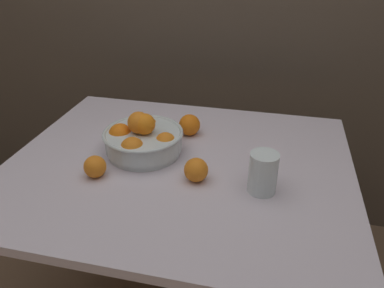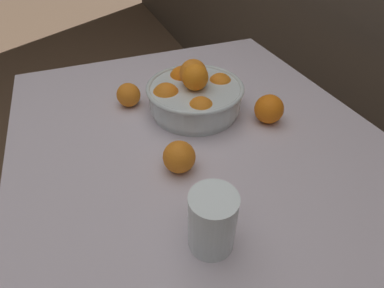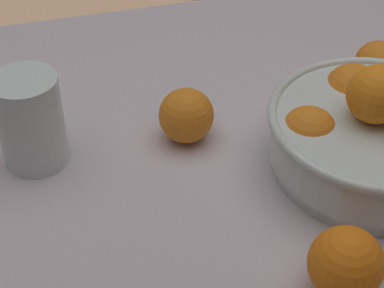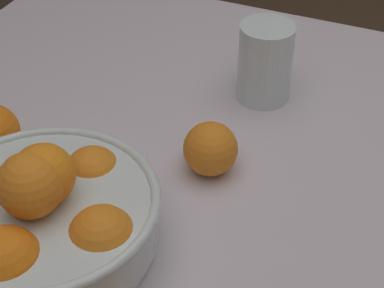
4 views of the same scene
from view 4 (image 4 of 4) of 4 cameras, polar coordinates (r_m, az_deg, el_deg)
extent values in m
cube|color=silver|center=(0.87, -5.64, -4.68)|extent=(1.13, 0.94, 0.03)
cylinder|color=#936B47|center=(1.60, -9.37, 1.14)|extent=(0.05, 0.05, 0.71)
cylinder|color=silver|center=(0.79, -12.57, -8.61)|extent=(0.25, 0.25, 0.02)
cylinder|color=silver|center=(0.76, -12.97, -6.63)|extent=(0.26, 0.26, 0.06)
torus|color=silver|center=(0.74, -13.29, -5.04)|extent=(0.27, 0.27, 0.01)
sphere|color=orange|center=(0.80, -8.77, -2.75)|extent=(0.07, 0.07, 0.07)
sphere|color=orange|center=(0.71, -16.22, -10.23)|extent=(0.08, 0.08, 0.08)
sphere|color=orange|center=(0.72, -7.97, -8.44)|extent=(0.08, 0.08, 0.08)
sphere|color=orange|center=(0.71, -14.19, -3.56)|extent=(0.07, 0.07, 0.07)
sphere|color=orange|center=(0.72, -13.06, -2.67)|extent=(0.07, 0.07, 0.07)
cylinder|color=#F4A314|center=(1.01, 6.45, 6.42)|extent=(0.07, 0.07, 0.09)
cylinder|color=silver|center=(1.00, 6.52, 7.23)|extent=(0.08, 0.08, 0.12)
sphere|color=orange|center=(0.86, 1.65, -0.43)|extent=(0.07, 0.07, 0.07)
camera|label=1|loc=(1.08, 71.09, 19.78)|focal=35.00mm
camera|label=2|loc=(1.10, 22.06, 32.00)|focal=28.00mm
camera|label=3|loc=(1.20, -30.40, 33.16)|focal=60.00mm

